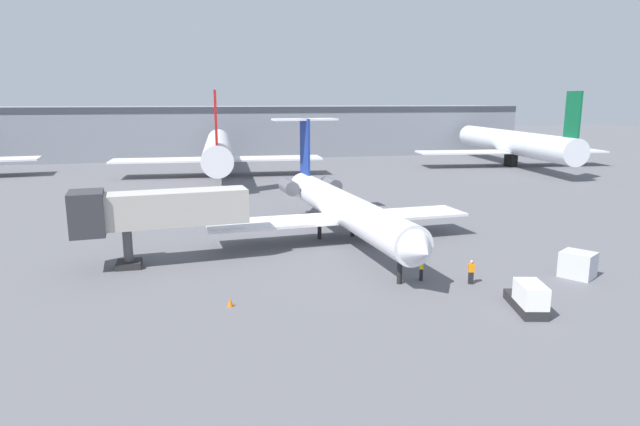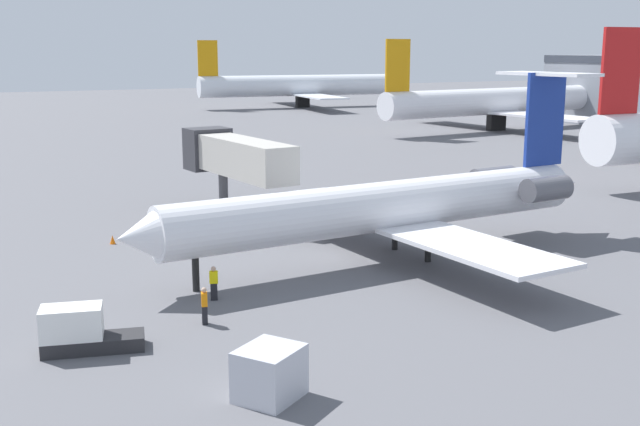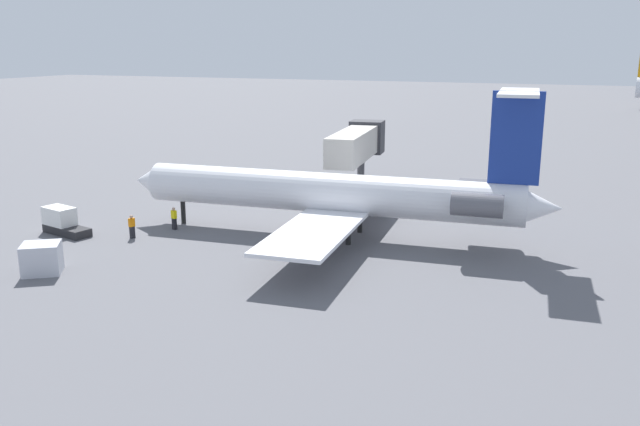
% 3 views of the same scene
% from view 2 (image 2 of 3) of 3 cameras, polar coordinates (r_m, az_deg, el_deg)
% --- Properties ---
extents(ground_plane, '(400.00, 400.00, 0.10)m').
position_cam_2_polar(ground_plane, '(45.68, 2.39, -3.26)').
color(ground_plane, '#5B5B60').
extents(regional_jet, '(23.87, 31.21, 10.50)m').
position_cam_2_polar(regional_jet, '(44.78, 5.65, 0.70)').
color(regional_jet, white).
rests_on(regional_jet, ground_plane).
extents(jet_bridge, '(13.10, 4.17, 5.98)m').
position_cam_2_polar(jet_bridge, '(57.09, -6.45, 4.17)').
color(jet_bridge, '#B7B2A8').
rests_on(jet_bridge, ground_plane).
extents(ground_crew_marshaller, '(0.39, 0.47, 1.69)m').
position_cam_2_polar(ground_crew_marshaller, '(37.96, -7.81, -5.12)').
color(ground_crew_marshaller, black).
rests_on(ground_crew_marshaller, ground_plane).
extents(ground_crew_loader, '(0.45, 0.36, 1.69)m').
position_cam_2_polar(ground_crew_loader, '(34.77, -8.49, -6.74)').
color(ground_crew_loader, black).
rests_on(ground_crew_loader, ground_plane).
extents(baggage_tug_lead, '(2.34, 4.22, 1.90)m').
position_cam_2_polar(baggage_tug_lead, '(32.84, -17.14, -8.33)').
color(baggage_tug_lead, '#262628').
rests_on(baggage_tug_lead, ground_plane).
extents(cargo_container_uld, '(2.77, 2.85, 1.84)m').
position_cam_2_polar(cargo_container_uld, '(27.48, -3.73, -11.67)').
color(cargo_container_uld, silver).
rests_on(cargo_container_uld, ground_plane).
extents(traffic_cone_near, '(0.36, 0.36, 0.55)m').
position_cam_2_polar(traffic_cone_near, '(50.16, -15.00, -1.90)').
color(traffic_cone_near, orange).
rests_on(traffic_cone_near, ground_plane).
extents(parked_airliner_west_end, '(37.28, 44.07, 13.72)m').
position_cam_2_polar(parked_airliner_west_end, '(164.02, -1.36, 9.32)').
color(parked_airliner_west_end, silver).
rests_on(parked_airliner_west_end, ground_plane).
extents(parked_airliner_west_mid, '(35.44, 41.89, 13.30)m').
position_cam_2_polar(parked_airliner_west_mid, '(119.65, 12.81, 7.96)').
color(parked_airliner_west_mid, white).
rests_on(parked_airliner_west_mid, ground_plane).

